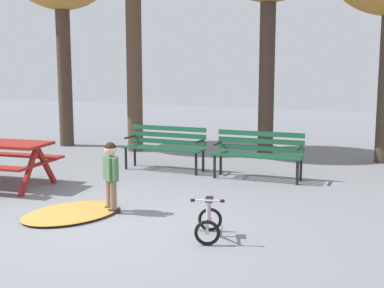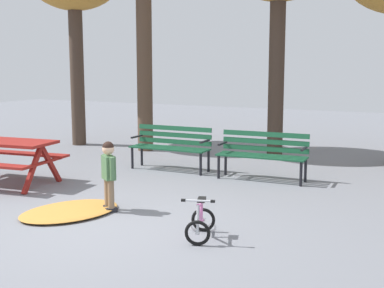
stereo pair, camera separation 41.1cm
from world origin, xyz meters
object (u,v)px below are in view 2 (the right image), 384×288
Objects in this scene: park_bench_far_left at (171,144)px; child_standing at (109,171)px; picnic_table at (3,150)px; kids_bicycle at (201,222)px; park_bench_left at (263,152)px.

child_standing is (0.65, -2.96, 0.07)m from park_bench_far_left.
picnic_table is 1.96× the size of child_standing.
picnic_table is at bearing -129.02° from park_bench_far_left.
picnic_table reaches higher than kids_bicycle.
child_standing reaches higher than kids_bicycle.
picnic_table is 1.21× the size of park_bench_far_left.
park_bench_far_left is at bearing 179.04° from park_bench_left.
kids_bicycle is at bearing -82.94° from park_bench_left.
child_standing reaches higher than park_bench_left.
child_standing is at bearing 164.38° from kids_bicycle.
kids_bicycle is (0.42, -3.39, -0.31)m from park_bench_left.
park_bench_left is 3.18m from child_standing.
park_bench_left reaches higher than picnic_table.
park_bench_left is 3.43m from kids_bicycle.
picnic_table is at bearing 168.41° from child_standing.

